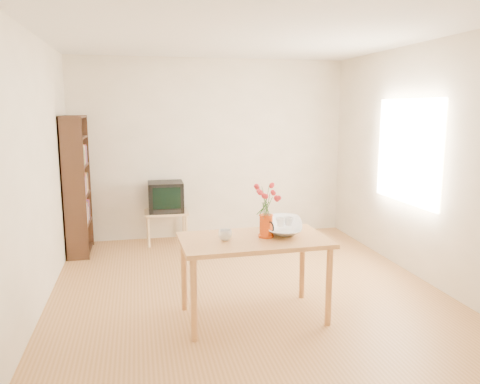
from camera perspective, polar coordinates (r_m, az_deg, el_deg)
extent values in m
plane|color=#A26C39|center=(5.04, 0.75, -11.87)|extent=(4.50, 4.50, 0.00)
plane|color=white|center=(4.72, 0.83, 18.81)|extent=(4.50, 4.50, 0.00)
plane|color=beige|center=(6.91, -3.50, 5.24)|extent=(4.00, 0.00, 4.00)
plane|color=beige|center=(2.60, 12.20, -3.16)|extent=(4.00, 0.00, 4.00)
plane|color=beige|center=(4.68, -23.82, 2.06)|extent=(0.00, 4.50, 4.50)
plane|color=beige|center=(5.52, 21.49, 3.32)|extent=(0.00, 4.50, 4.50)
plane|color=white|center=(5.75, 19.73, 4.68)|extent=(0.00, 1.30, 1.30)
cube|color=#B7773E|center=(4.19, 1.71, -5.89)|extent=(1.33, 0.79, 0.04)
cylinder|color=#B7773E|center=(3.91, -5.65, -12.98)|extent=(0.06, 0.06, 0.71)
cylinder|color=#B7773E|center=(4.23, 10.79, -11.27)|extent=(0.06, 0.06, 0.71)
cylinder|color=#B7773E|center=(4.49, -6.86, -9.89)|extent=(0.06, 0.06, 0.71)
cylinder|color=#B7773E|center=(4.77, 7.60, -8.68)|extent=(0.06, 0.06, 0.71)
cube|color=tan|center=(6.68, -8.98, -2.45)|extent=(0.60, 0.45, 0.03)
cylinder|color=tan|center=(6.55, -11.11, -4.85)|extent=(0.04, 0.04, 0.43)
cylinder|color=tan|center=(6.58, -6.56, -4.65)|extent=(0.04, 0.04, 0.43)
cylinder|color=tan|center=(6.91, -11.19, -4.07)|extent=(0.04, 0.04, 0.43)
cylinder|color=tan|center=(6.94, -6.88, -3.89)|extent=(0.04, 0.04, 0.43)
cube|color=black|center=(6.09, -19.63, 0.21)|extent=(0.28, 0.02, 1.80)
cube|color=black|center=(6.75, -18.94, 1.18)|extent=(0.28, 0.03, 1.80)
cube|color=black|center=(6.44, -20.43, 0.68)|extent=(0.02, 0.70, 1.80)
cube|color=black|center=(6.61, -18.83, -6.65)|extent=(0.27, 0.65, 0.02)
cube|color=black|center=(6.52, -19.01, -3.62)|extent=(0.27, 0.65, 0.02)
cube|color=black|center=(6.44, -19.20, -0.33)|extent=(0.27, 0.65, 0.02)
cube|color=black|center=(6.39, -19.40, 3.02)|extent=(0.27, 0.65, 0.02)
cube|color=black|center=(6.36, -19.59, 6.24)|extent=(0.27, 0.65, 0.02)
cube|color=black|center=(6.35, -19.73, 8.58)|extent=(0.27, 0.65, 0.02)
cylinder|color=#DC450C|center=(4.20, 3.19, -4.21)|extent=(0.12, 0.12, 0.20)
cylinder|color=#DC450C|center=(4.22, 3.18, -5.34)|extent=(0.14, 0.14, 0.02)
cylinder|color=#DC450C|center=(4.17, 3.21, -2.84)|extent=(0.13, 0.13, 0.01)
cone|color=#DC450C|center=(4.13, 3.19, -3.34)|extent=(0.06, 0.08, 0.06)
torus|color=black|center=(4.27, 3.22, -3.83)|extent=(0.04, 0.10, 0.10)
imported|color=white|center=(4.11, -1.82, -5.26)|extent=(0.15, 0.15, 0.09)
imported|color=white|center=(4.41, 5.48, -1.73)|extent=(0.62, 0.62, 0.47)
imported|color=white|center=(4.40, 4.97, -2.32)|extent=(0.11, 0.11, 0.07)
imported|color=white|center=(4.45, 5.94, -2.21)|extent=(0.07, 0.07, 0.07)
cube|color=black|center=(6.64, -9.04, -0.56)|extent=(0.49, 0.45, 0.42)
cube|color=black|center=(6.71, -9.08, -0.27)|extent=(0.34, 0.25, 0.29)
cube|color=black|center=(6.42, -8.92, -0.75)|extent=(0.37, 0.02, 0.29)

